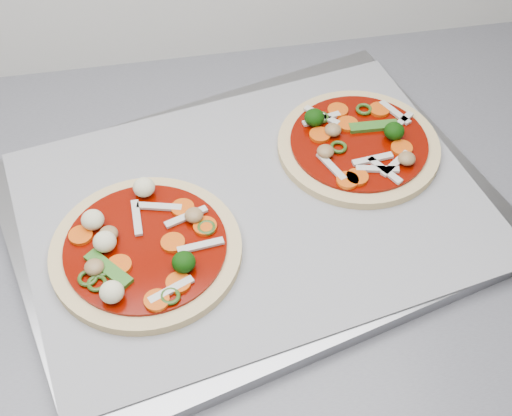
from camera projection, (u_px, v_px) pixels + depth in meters
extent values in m
cube|color=gray|center=(253.00, 211.00, 0.79)|extent=(0.60, 0.50, 0.02)
cube|color=gray|center=(253.00, 205.00, 0.78)|extent=(0.55, 0.45, 0.00)
cylinder|color=tan|center=(146.00, 250.00, 0.73)|extent=(0.25, 0.25, 0.01)
cylinder|color=#6F0C00|center=(145.00, 246.00, 0.73)|extent=(0.21, 0.21, 0.00)
ellipsoid|color=olive|center=(109.00, 234.00, 0.73)|extent=(0.03, 0.03, 0.01)
ellipsoid|color=beige|center=(105.00, 242.00, 0.72)|extent=(0.03, 0.03, 0.02)
ellipsoid|color=beige|center=(112.00, 292.00, 0.68)|extent=(0.03, 0.03, 0.02)
torus|color=#294713|center=(104.00, 268.00, 0.70)|extent=(0.03, 0.03, 0.00)
cube|color=#336B19|center=(108.00, 269.00, 0.70)|extent=(0.05, 0.05, 0.00)
cylinder|color=#D75C00|center=(81.00, 235.00, 0.73)|extent=(0.03, 0.03, 0.00)
cube|color=beige|center=(159.00, 207.00, 0.76)|extent=(0.05, 0.02, 0.00)
cylinder|color=#D75C00|center=(157.00, 300.00, 0.68)|extent=(0.03, 0.03, 0.00)
ellipsoid|color=#123D06|center=(184.00, 262.00, 0.70)|extent=(0.03, 0.03, 0.02)
cylinder|color=#D75C00|center=(178.00, 283.00, 0.69)|extent=(0.03, 0.03, 0.00)
cube|color=beige|center=(186.00, 217.00, 0.75)|extent=(0.05, 0.02, 0.00)
cylinder|color=#D75C00|center=(173.00, 243.00, 0.73)|extent=(0.03, 0.03, 0.00)
torus|color=#294713|center=(88.00, 278.00, 0.70)|extent=(0.03, 0.03, 0.00)
ellipsoid|color=beige|center=(93.00, 220.00, 0.74)|extent=(0.03, 0.03, 0.02)
torus|color=#294713|center=(206.00, 228.00, 0.74)|extent=(0.03, 0.03, 0.00)
torus|color=#294713|center=(97.00, 283.00, 0.69)|extent=(0.03, 0.03, 0.00)
cylinder|color=#D75C00|center=(119.00, 265.00, 0.71)|extent=(0.04, 0.04, 0.00)
ellipsoid|color=olive|center=(94.00, 267.00, 0.70)|extent=(0.03, 0.03, 0.01)
cylinder|color=#D75C00|center=(183.00, 208.00, 0.76)|extent=(0.03, 0.03, 0.00)
torus|color=#294713|center=(170.00, 296.00, 0.68)|extent=(0.03, 0.03, 0.00)
ellipsoid|color=beige|center=(144.00, 187.00, 0.77)|extent=(0.03, 0.03, 0.02)
cube|color=beige|center=(137.00, 218.00, 0.75)|extent=(0.01, 0.05, 0.00)
ellipsoid|color=olive|center=(194.00, 215.00, 0.74)|extent=(0.03, 0.03, 0.01)
cylinder|color=#D75C00|center=(205.00, 226.00, 0.74)|extent=(0.03, 0.03, 0.00)
cube|color=beige|center=(171.00, 290.00, 0.69)|extent=(0.05, 0.03, 0.00)
cube|color=beige|center=(201.00, 246.00, 0.72)|extent=(0.05, 0.01, 0.00)
cylinder|color=tan|center=(358.00, 146.00, 0.83)|extent=(0.20, 0.20, 0.01)
cylinder|color=#6F0C00|center=(359.00, 142.00, 0.83)|extent=(0.17, 0.17, 0.00)
ellipsoid|color=#123D06|center=(314.00, 117.00, 0.84)|extent=(0.03, 0.03, 0.02)
cube|color=beige|center=(321.00, 119.00, 0.85)|extent=(0.05, 0.02, 0.00)
cube|color=beige|center=(377.00, 169.00, 0.79)|extent=(0.05, 0.02, 0.00)
ellipsoid|color=olive|center=(325.00, 151.00, 0.81)|extent=(0.03, 0.03, 0.01)
ellipsoid|color=#123D06|center=(394.00, 131.00, 0.82)|extent=(0.03, 0.03, 0.02)
cube|color=#336B19|center=(374.00, 126.00, 0.84)|extent=(0.06, 0.02, 0.00)
cube|color=beige|center=(385.00, 170.00, 0.79)|extent=(0.03, 0.05, 0.00)
torus|color=#294713|center=(321.00, 117.00, 0.85)|extent=(0.02, 0.02, 0.00)
cylinder|color=#D75C00|center=(402.00, 148.00, 0.82)|extent=(0.03, 0.03, 0.00)
cylinder|color=#D75C00|center=(348.00, 124.00, 0.84)|extent=(0.03, 0.03, 0.00)
cube|color=beige|center=(373.00, 159.00, 0.80)|extent=(0.05, 0.01, 0.00)
ellipsoid|color=olive|center=(407.00, 159.00, 0.80)|extent=(0.03, 0.03, 0.01)
torus|color=#294713|center=(364.00, 109.00, 0.86)|extent=(0.03, 0.03, 0.00)
ellipsoid|color=olive|center=(333.00, 130.00, 0.83)|extent=(0.02, 0.02, 0.01)
cylinder|color=#D75C00|center=(347.00, 180.00, 0.78)|extent=(0.03, 0.03, 0.00)
cylinder|color=#D75C00|center=(338.00, 110.00, 0.86)|extent=(0.03, 0.03, 0.00)
cube|color=beige|center=(400.00, 123.00, 0.84)|extent=(0.04, 0.04, 0.00)
cylinder|color=#D75C00|center=(357.00, 177.00, 0.79)|extent=(0.03, 0.03, 0.00)
cube|color=beige|center=(395.00, 163.00, 0.80)|extent=(0.04, 0.04, 0.00)
cylinder|color=#D75C00|center=(379.00, 110.00, 0.86)|extent=(0.03, 0.03, 0.00)
torus|color=#294713|center=(338.00, 147.00, 0.82)|extent=(0.02, 0.02, 0.00)
cube|color=beige|center=(395.00, 112.00, 0.86)|extent=(0.03, 0.05, 0.00)
cube|color=beige|center=(322.00, 116.00, 0.85)|extent=(0.04, 0.04, 0.00)
cube|color=beige|center=(331.00, 166.00, 0.80)|extent=(0.03, 0.05, 0.00)
cylinder|color=#D75C00|center=(320.00, 135.00, 0.83)|extent=(0.03, 0.03, 0.00)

